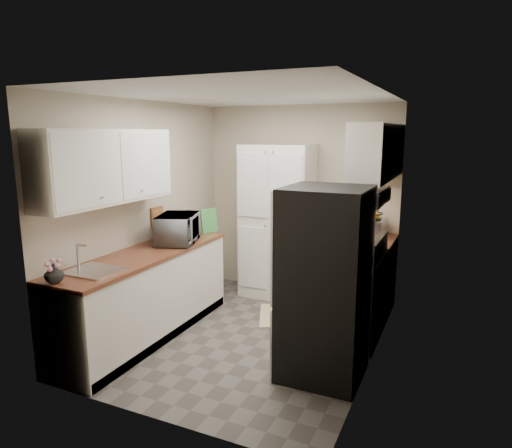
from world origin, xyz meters
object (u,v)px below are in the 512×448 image
Objects in this scene: toaster_oven at (372,228)px; electric_range at (348,295)px; refrigerator at (325,284)px; wine_bottle at (189,224)px; microwave at (178,229)px; pantry_cabinet at (277,222)px.

electric_range is at bearing -90.15° from toaster_oven.
wine_bottle is (-1.96, 0.90, 0.21)m from refrigerator.
microwave is at bearing -144.57° from toaster_oven.
microwave is (-1.89, -0.30, 0.60)m from electric_range.
wine_bottle is at bearing 155.40° from refrigerator.
refrigerator is (1.14, -1.73, -0.15)m from pantry_cabinet.
wine_bottle is (-0.82, -0.83, 0.06)m from pantry_cabinet.
refrigerator is 1.94m from microwave.
refrigerator is (-0.03, -0.80, 0.37)m from electric_range.
wine_bottle is at bearing 177.15° from electric_range.
refrigerator reaches higher than electric_range.
electric_range is 4.04× the size of wine_bottle.
pantry_cabinet is 1.17m from wine_bottle.
microwave is 1.63× the size of toaster_oven.
microwave is (-1.86, 0.50, 0.23)m from refrigerator.
pantry_cabinet is 1.77× the size of electric_range.
microwave is 2.31m from toaster_oven.
refrigerator is at bearing -89.99° from toaster_oven.
microwave is at bearing 164.93° from refrigerator.
toaster_oven is (2.05, 0.85, -0.04)m from wine_bottle.
pantry_cabinet is at bearing -176.16° from toaster_oven.
electric_range is (1.17, -0.93, -0.52)m from pantry_cabinet.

